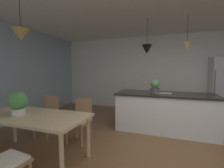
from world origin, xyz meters
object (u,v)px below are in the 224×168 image
Objects in this scene: potted_plant_on_island at (155,87)px; potted_plant_on_table at (18,102)px; chair_far_left at (47,115)px; kitchen_island at (164,111)px; dining_table at (32,119)px; refrigerator at (223,88)px; chair_far_right at (80,119)px.

potted_plant_on_island is 0.82× the size of potted_plant_on_table.
chair_far_left is 2.71m from kitchen_island.
kitchen_island is at bearing 44.74° from dining_table.
kitchen_island is 5.99× the size of potted_plant_on_table.
refrigerator is at bearing 40.23° from potted_plant_on_island.
potted_plant_on_island is at bearing -139.77° from refrigerator.
dining_table is at bearing -62.35° from chair_far_left.
dining_table is at bearing 25.47° from potted_plant_on_table.
chair_far_right is at bearing -139.34° from refrigerator.
kitchen_island reaches higher than chair_far_left.
potted_plant_on_table reaches higher than chair_far_left.
dining_table is 5.91× the size of potted_plant_on_island.
refrigerator is at bearing 34.40° from chair_far_left.
chair_far_right is at bearing 62.44° from dining_table.
potted_plant_on_table is (-0.59, -0.88, 0.46)m from chair_far_right.
potted_plant_on_island reaches higher than dining_table.
potted_plant_on_island reaches higher than potted_plant_on_table.
refrigerator is (1.65, 1.59, 0.46)m from kitchen_island.
potted_plant_on_island is (2.20, 1.20, 0.57)m from chair_far_left.
potted_plant_on_table is at bearing -74.73° from chair_far_left.
potted_plant_on_island is at bearing 41.24° from chair_far_right.
potted_plant_on_table is at bearing -136.31° from refrigerator.
chair_far_left is 4.97m from refrigerator.
refrigerator reaches higher than dining_table.
kitchen_island is 0.63m from potted_plant_on_island.
chair_far_right reaches higher than dining_table.
kitchen_island is (2.01, 1.99, -0.20)m from dining_table.
chair_far_left is 2.30× the size of potted_plant_on_table.
kitchen_island reaches higher than chair_far_right.
chair_far_right is 1.91m from potted_plant_on_island.
potted_plant_on_table is (-3.84, -3.67, 0.01)m from refrigerator.
potted_plant_on_table is (-1.96, -2.08, -0.11)m from potted_plant_on_island.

